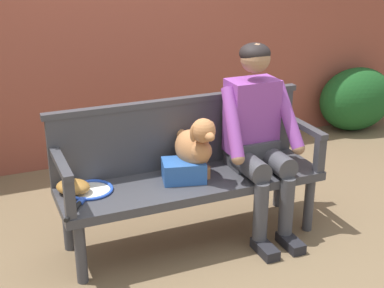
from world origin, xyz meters
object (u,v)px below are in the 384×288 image
Objects in this scene: person_seated at (257,132)px; garden_bench at (192,186)px; baseball_glove at (73,187)px; dog_on_bench at (195,146)px; sports_bag at (184,170)px; tennis_racket at (89,192)px.

garden_bench is at bearing 177.91° from person_seated.
baseball_glove is (-0.78, 0.09, 0.10)m from garden_bench.
sports_bag is (-0.09, -0.02, -0.15)m from dog_on_bench.
person_seated reaches higher than garden_bench.
garden_bench is 0.79m from baseball_glove.
baseball_glove is 0.79× the size of sports_bag.
dog_on_bench reaches higher than baseball_glove.
garden_bench is at bearing -4.49° from tennis_racket.
tennis_racket is at bearing 175.51° from garden_bench.
baseball_glove reaches higher than garden_bench.
baseball_glove is (-0.81, 0.07, -0.18)m from dog_on_bench.
person_seated reaches higher than tennis_racket.
dog_on_bench reaches higher than tennis_racket.
sports_bag reaches higher than garden_bench.
sports_bag is at bearing 30.25° from baseball_glove.
person_seated is (0.48, -0.02, 0.33)m from garden_bench.
garden_bench is at bearing -153.54° from dog_on_bench.
dog_on_bench reaches higher than sports_bag.
baseball_glove is 0.73m from sports_bag.
dog_on_bench is 0.75m from tennis_racket.
dog_on_bench is at bearing 9.59° from sports_bag.
garden_bench is at bearing 30.78° from baseball_glove.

